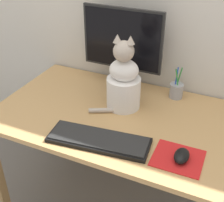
# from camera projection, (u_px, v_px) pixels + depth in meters

# --- Properties ---
(desk) EXTENTS (1.16, 0.73, 0.70)m
(desk) POSITION_uv_depth(u_px,v_px,m) (113.00, 128.00, 1.61)
(desk) COLOR tan
(desk) RESTS_ON ground_plane
(monitor) EXTENTS (0.44, 0.17, 0.45)m
(monitor) POSITION_uv_depth(u_px,v_px,m) (122.00, 45.00, 1.65)
(monitor) COLOR black
(monitor) RESTS_ON desk
(keyboard) EXTENTS (0.46, 0.20, 0.02)m
(keyboard) POSITION_uv_depth(u_px,v_px,m) (99.00, 140.00, 1.36)
(keyboard) COLOR black
(keyboard) RESTS_ON desk
(mousepad_right) EXTENTS (0.20, 0.18, 0.00)m
(mousepad_right) POSITION_uv_depth(u_px,v_px,m) (178.00, 158.00, 1.27)
(mousepad_right) COLOR red
(mousepad_right) RESTS_ON desk
(computer_mouse_right) EXTENTS (0.06, 0.10, 0.04)m
(computer_mouse_right) POSITION_uv_depth(u_px,v_px,m) (182.00, 156.00, 1.25)
(computer_mouse_right) COLOR black
(computer_mouse_right) RESTS_ON mousepad_right
(cat) EXTENTS (0.23, 0.23, 0.39)m
(cat) POSITION_uv_depth(u_px,v_px,m) (123.00, 82.00, 1.53)
(cat) COLOR white
(cat) RESTS_ON desk
(pen_cup) EXTENTS (0.07, 0.07, 0.17)m
(pen_cup) POSITION_uv_depth(u_px,v_px,m) (176.00, 90.00, 1.67)
(pen_cup) COLOR #99999E
(pen_cup) RESTS_ON desk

